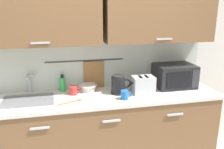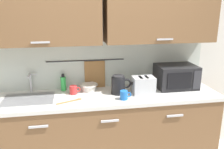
% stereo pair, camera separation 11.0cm
% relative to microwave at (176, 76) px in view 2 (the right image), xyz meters
% --- Properties ---
extents(counter_unit, '(2.53, 0.64, 0.90)m').
position_rel_microwave_xyz_m(counter_unit, '(-0.87, -0.11, -0.58)').
color(counter_unit, brown).
rests_on(counter_unit, ground).
extents(back_wall_assembly, '(3.70, 0.41, 2.50)m').
position_rel_microwave_xyz_m(back_wall_assembly, '(-0.86, 0.12, 0.49)').
color(back_wall_assembly, silver).
rests_on(back_wall_assembly, ground).
extents(sink_faucet, '(0.09, 0.17, 0.22)m').
position_rel_microwave_xyz_m(sink_faucet, '(-1.67, 0.12, 0.01)').
color(sink_faucet, '#B2B5BA').
rests_on(sink_faucet, counter_unit).
extents(microwave, '(0.46, 0.35, 0.27)m').
position_rel_microwave_xyz_m(microwave, '(0.00, 0.00, 0.00)').
color(microwave, black).
rests_on(microwave, counter_unit).
extents(electric_kettle, '(0.23, 0.16, 0.21)m').
position_rel_microwave_xyz_m(electric_kettle, '(-0.71, -0.09, -0.03)').
color(electric_kettle, black).
rests_on(electric_kettle, counter_unit).
extents(dish_soap_bottle, '(0.06, 0.06, 0.20)m').
position_rel_microwave_xyz_m(dish_soap_bottle, '(-1.32, 0.12, -0.05)').
color(dish_soap_bottle, green).
rests_on(dish_soap_bottle, counter_unit).
extents(mug_near_sink, '(0.12, 0.08, 0.09)m').
position_rel_microwave_xyz_m(mug_near_sink, '(-1.20, -0.02, -0.09)').
color(mug_near_sink, red).
rests_on(mug_near_sink, counter_unit).
extents(mixing_bowl, '(0.21, 0.21, 0.08)m').
position_rel_microwave_xyz_m(mixing_bowl, '(-1.03, 0.07, -0.09)').
color(mixing_bowl, silver).
rests_on(mixing_bowl, counter_unit).
extents(toaster, '(0.26, 0.17, 0.19)m').
position_rel_microwave_xyz_m(toaster, '(-0.44, -0.13, -0.04)').
color(toaster, '#B7BABF').
rests_on(toaster, counter_unit).
extents(mug_by_kettle, '(0.12, 0.08, 0.09)m').
position_rel_microwave_xyz_m(mug_by_kettle, '(-0.69, -0.27, -0.09)').
color(mug_by_kettle, blue).
rests_on(mug_by_kettle, counter_unit).
extents(wooden_spoon, '(0.26, 0.13, 0.01)m').
position_rel_microwave_xyz_m(wooden_spoon, '(-1.22, -0.23, -0.13)').
color(wooden_spoon, '#9E7042').
rests_on(wooden_spoon, counter_unit).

